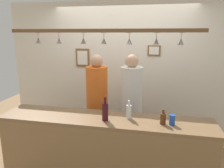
% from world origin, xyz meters
% --- Properties ---
extents(back_wall, '(4.40, 0.06, 2.60)m').
position_xyz_m(back_wall, '(0.00, 1.10, 1.30)').
color(back_wall, silver).
rests_on(back_wall, ground_plane).
extents(bar_counter, '(2.70, 0.55, 0.99)m').
position_xyz_m(bar_counter, '(0.00, -0.50, 0.67)').
color(bar_counter, brown).
rests_on(bar_counter, ground_plane).
extents(overhead_glass_rack, '(2.20, 0.36, 0.04)m').
position_xyz_m(overhead_glass_rack, '(0.00, -0.30, 2.06)').
color(overhead_glass_rack, brown).
extents(hanging_wineglass_far_left, '(0.07, 0.07, 0.13)m').
position_xyz_m(hanging_wineglass_far_left, '(-0.88, -0.28, 1.95)').
color(hanging_wineglass_far_left, silver).
rests_on(hanging_wineglass_far_left, overhead_glass_rack).
extents(hanging_wineglass_left, '(0.07, 0.07, 0.13)m').
position_xyz_m(hanging_wineglass_left, '(-0.58, -0.30, 1.95)').
color(hanging_wineglass_left, silver).
rests_on(hanging_wineglass_left, overhead_glass_rack).
extents(hanging_wineglass_center_left, '(0.07, 0.07, 0.13)m').
position_xyz_m(hanging_wineglass_center_left, '(-0.28, -0.26, 1.95)').
color(hanging_wineglass_center_left, silver).
rests_on(hanging_wineglass_center_left, overhead_glass_rack).
extents(hanging_wineglass_center, '(0.07, 0.07, 0.13)m').
position_xyz_m(hanging_wineglass_center, '(-0.02, -0.29, 1.95)').
color(hanging_wineglass_center, silver).
rests_on(hanging_wineglass_center, overhead_glass_rack).
extents(hanging_wineglass_center_right, '(0.07, 0.07, 0.13)m').
position_xyz_m(hanging_wineglass_center_right, '(0.30, -0.35, 1.95)').
color(hanging_wineglass_center_right, silver).
rests_on(hanging_wineglass_center_right, overhead_glass_rack).
extents(hanging_wineglass_right, '(0.07, 0.07, 0.13)m').
position_xyz_m(hanging_wineglass_right, '(0.60, -0.25, 1.95)').
color(hanging_wineglass_right, silver).
rests_on(hanging_wineglass_right, overhead_glass_rack).
extents(hanging_wineglass_far_right, '(0.07, 0.07, 0.13)m').
position_xyz_m(hanging_wineglass_far_right, '(0.86, -0.30, 1.95)').
color(hanging_wineglass_far_right, silver).
rests_on(hanging_wineglass_far_right, overhead_glass_rack).
extents(person_left_orange_shirt, '(0.34, 0.34, 1.71)m').
position_xyz_m(person_left_orange_shirt, '(-0.30, 0.38, 1.03)').
color(person_left_orange_shirt, '#2D334C').
rests_on(person_left_orange_shirt, ground_plane).
extents(person_middle_white_patterned_shirt, '(0.34, 0.34, 1.73)m').
position_xyz_m(person_middle_white_patterned_shirt, '(0.24, 0.38, 1.05)').
color(person_middle_white_patterned_shirt, '#2D334C').
rests_on(person_middle_white_patterned_shirt, ground_plane).
extents(bottle_soda_clear, '(0.06, 0.06, 0.23)m').
position_xyz_m(bottle_soda_clear, '(0.30, -0.30, 1.08)').
color(bottle_soda_clear, silver).
rests_on(bottle_soda_clear, bar_counter).
extents(bottle_wine_dark_red, '(0.08, 0.08, 0.30)m').
position_xyz_m(bottle_wine_dark_red, '(0.03, -0.43, 1.11)').
color(bottle_wine_dark_red, '#380F19').
rests_on(bottle_wine_dark_red, bar_counter).
extents(bottle_beer_brown_stubby, '(0.07, 0.07, 0.18)m').
position_xyz_m(bottle_beer_brown_stubby, '(0.71, -0.39, 1.06)').
color(bottle_beer_brown_stubby, '#512D14').
rests_on(bottle_beer_brown_stubby, bar_counter).
extents(drink_can, '(0.07, 0.07, 0.12)m').
position_xyz_m(drink_can, '(0.82, -0.39, 1.05)').
color(drink_can, '#1E4CB2').
rests_on(drink_can, bar_counter).
extents(picture_frame_caricature, '(0.26, 0.02, 0.34)m').
position_xyz_m(picture_frame_caricature, '(-0.77, 1.06, 1.58)').
color(picture_frame_caricature, brown).
rests_on(picture_frame_caricature, back_wall).
extents(picture_frame_upper_small, '(0.22, 0.02, 0.18)m').
position_xyz_m(picture_frame_upper_small, '(0.55, 1.06, 1.73)').
color(picture_frame_upper_small, brown).
rests_on(picture_frame_upper_small, back_wall).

